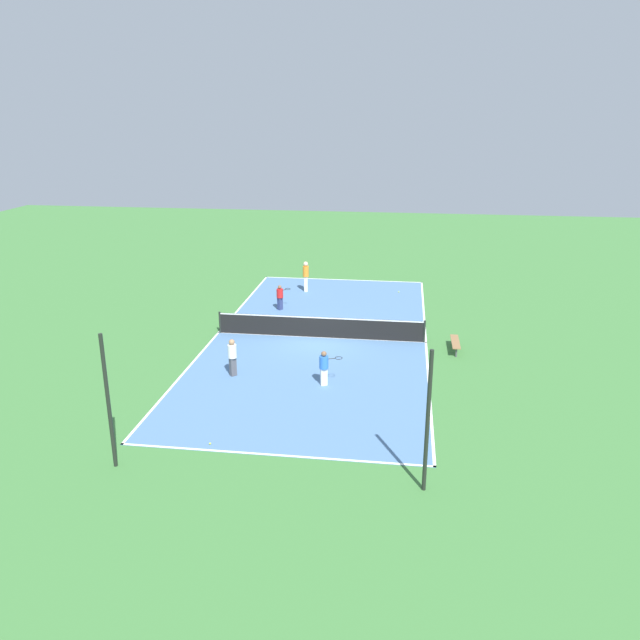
{
  "coord_description": "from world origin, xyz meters",
  "views": [
    {
      "loc": [
        -3.82,
        27.98,
        10.36
      ],
      "look_at": [
        0.0,
        0.0,
        0.9
      ],
      "focal_mm": 35.0,
      "sensor_mm": 36.0,
      "label": 1
    }
  ],
  "objects": [
    {
      "name": "tennis_net",
      "position": [
        0.0,
        0.0,
        0.57
      ],
      "size": [
        10.0,
        0.1,
        1.07
      ],
      "color": "black",
      "rests_on": "court_surface"
    },
    {
      "name": "player_far_white",
      "position": [
        2.93,
        5.02,
        0.92
      ],
      "size": [
        0.51,
        0.51,
        1.58
      ],
      "rotation": [
        0.0,
        0.0,
        0.78
      ],
      "color": "#4C4C51",
      "rests_on": "court_surface"
    },
    {
      "name": "tennis_ball_right_alley",
      "position": [
        -3.64,
        -8.42,
        0.06
      ],
      "size": [
        0.07,
        0.07,
        0.07
      ],
      "primitive_type": "sphere",
      "color": "#CCE033",
      "rests_on": "court_surface"
    },
    {
      "name": "player_near_blue",
      "position": [
        -0.91,
        5.44,
        0.83
      ],
      "size": [
        0.99,
        0.64,
        1.43
      ],
      "rotation": [
        0.0,
        0.0,
        3.5
      ],
      "color": "white",
      "rests_on": "court_surface"
    },
    {
      "name": "fence_post_back_left",
      "position": [
        -4.69,
        12.21,
        2.16
      ],
      "size": [
        0.12,
        0.12,
        4.33
      ],
      "color": "black",
      "rests_on": "ground_plane"
    },
    {
      "name": "player_coach_red",
      "position": [
        2.77,
        -4.12,
        0.8
      ],
      "size": [
        0.82,
        0.95,
        1.38
      ],
      "rotation": [
        0.0,
        0.0,
        4.08
      ],
      "color": "navy",
      "rests_on": "court_surface"
    },
    {
      "name": "bench",
      "position": [
        -6.33,
        0.86,
        0.39
      ],
      "size": [
        0.36,
        1.84,
        0.45
      ],
      "rotation": [
        0.0,
        0.0,
        1.57
      ],
      "color": "olive",
      "rests_on": "ground_plane"
    },
    {
      "name": "fence_post_back_right",
      "position": [
        4.69,
        12.21,
        2.16
      ],
      "size": [
        0.12,
        0.12,
        4.33
      ],
      "color": "black",
      "rests_on": "ground_plane"
    },
    {
      "name": "player_center_orange",
      "position": [
        1.94,
        -7.91,
        1.09
      ],
      "size": [
        0.42,
        0.42,
        1.84
      ],
      "rotation": [
        0.0,
        0.0,
        4.91
      ],
      "color": "white",
      "rests_on": "court_surface"
    },
    {
      "name": "ground_plane",
      "position": [
        0.0,
        0.0,
        0.0
      ],
      "size": [
        80.0,
        80.0,
        0.0
      ],
      "primitive_type": "plane",
      "color": "#3D7538"
    },
    {
      "name": "court_surface",
      "position": [
        0.0,
        0.0,
        0.01
      ],
      "size": [
        10.2,
        22.02,
        0.02
      ],
      "color": "#4C729E",
      "rests_on": "ground_plane"
    },
    {
      "name": "tennis_ball_near_net",
      "position": [
        -0.14,
        -2.2,
        0.06
      ],
      "size": [
        0.07,
        0.07,
        0.07
      ],
      "primitive_type": "sphere",
      "color": "#CCE033",
      "rests_on": "court_surface"
    },
    {
      "name": "tennis_ball_midcourt",
      "position": [
        2.18,
        10.61,
        0.06
      ],
      "size": [
        0.07,
        0.07,
        0.07
      ],
      "primitive_type": "sphere",
      "color": "#CCE033",
      "rests_on": "court_surface"
    }
  ]
}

